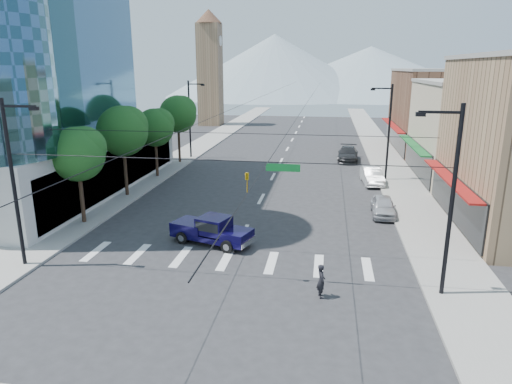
% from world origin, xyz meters
% --- Properties ---
extents(ground, '(160.00, 160.00, 0.00)m').
position_xyz_m(ground, '(0.00, 0.00, 0.00)').
color(ground, '#28282B').
rests_on(ground, ground).
extents(sidewalk_left, '(4.00, 120.00, 0.15)m').
position_xyz_m(sidewalk_left, '(-12.00, 40.00, 0.07)').
color(sidewalk_left, gray).
rests_on(sidewalk_left, ground).
extents(sidewalk_right, '(4.00, 120.00, 0.15)m').
position_xyz_m(sidewalk_right, '(12.00, 40.00, 0.07)').
color(sidewalk_right, gray).
rests_on(sidewalk_right, ground).
extents(shop_mid, '(12.00, 14.00, 9.00)m').
position_xyz_m(shop_mid, '(20.00, 24.00, 4.50)').
color(shop_mid, tan).
rests_on(shop_mid, ground).
extents(shop_far, '(12.00, 18.00, 10.00)m').
position_xyz_m(shop_far, '(20.00, 40.00, 5.00)').
color(shop_far, brown).
rests_on(shop_far, ground).
extents(clock_tower, '(4.80, 4.80, 20.40)m').
position_xyz_m(clock_tower, '(-16.50, 62.00, 10.64)').
color(clock_tower, '#8C6B4C').
rests_on(clock_tower, ground).
extents(mountain_left, '(80.00, 80.00, 22.00)m').
position_xyz_m(mountain_left, '(-15.00, 150.00, 11.00)').
color(mountain_left, gray).
rests_on(mountain_left, ground).
extents(mountain_right, '(90.00, 90.00, 18.00)m').
position_xyz_m(mountain_right, '(20.00, 160.00, 9.00)').
color(mountain_right, gray).
rests_on(mountain_right, ground).
extents(tree_near, '(3.65, 3.64, 6.71)m').
position_xyz_m(tree_near, '(-11.07, 6.10, 4.99)').
color(tree_near, black).
rests_on(tree_near, ground).
extents(tree_midnear, '(4.09, 4.09, 7.52)m').
position_xyz_m(tree_midnear, '(-11.07, 13.10, 5.59)').
color(tree_midnear, black).
rests_on(tree_midnear, ground).
extents(tree_midfar, '(3.65, 3.64, 6.71)m').
position_xyz_m(tree_midfar, '(-11.07, 20.10, 4.99)').
color(tree_midfar, black).
rests_on(tree_midfar, ground).
extents(tree_far, '(4.09, 4.09, 7.52)m').
position_xyz_m(tree_far, '(-11.07, 27.10, 5.59)').
color(tree_far, black).
rests_on(tree_far, ground).
extents(signal_rig, '(21.80, 0.20, 9.00)m').
position_xyz_m(signal_rig, '(0.19, -1.00, 4.64)').
color(signal_rig, black).
rests_on(signal_rig, ground).
extents(lamp_pole_nw, '(2.00, 0.25, 9.00)m').
position_xyz_m(lamp_pole_nw, '(-10.67, 30.00, 4.94)').
color(lamp_pole_nw, black).
rests_on(lamp_pole_nw, ground).
extents(lamp_pole_ne, '(2.00, 0.25, 9.00)m').
position_xyz_m(lamp_pole_ne, '(10.67, 22.00, 4.94)').
color(lamp_pole_ne, black).
rests_on(lamp_pole_ne, ground).
extents(pickup_truck, '(5.41, 3.28, 1.73)m').
position_xyz_m(pickup_truck, '(-1.59, 3.82, 0.90)').
color(pickup_truck, '#0A0632').
rests_on(pickup_truck, ground).
extents(pedestrian, '(0.55, 0.69, 1.65)m').
position_xyz_m(pedestrian, '(5.16, -2.00, 0.83)').
color(pedestrian, black).
rests_on(pedestrian, ground).
extents(parked_car_near, '(1.78, 4.15, 1.40)m').
position_xyz_m(parked_car_near, '(9.40, 11.11, 0.70)').
color(parked_car_near, '#BABABF').
rests_on(parked_car_near, ground).
extents(parked_car_mid, '(2.02, 4.79, 1.54)m').
position_xyz_m(parked_car_mid, '(9.40, 20.49, 0.77)').
color(parked_car_mid, white).
rests_on(parked_car_mid, ground).
extents(parked_car_far, '(2.53, 5.65, 1.61)m').
position_xyz_m(parked_car_far, '(7.60, 31.19, 0.80)').
color(parked_car_far, '#28282A').
rests_on(parked_car_far, ground).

